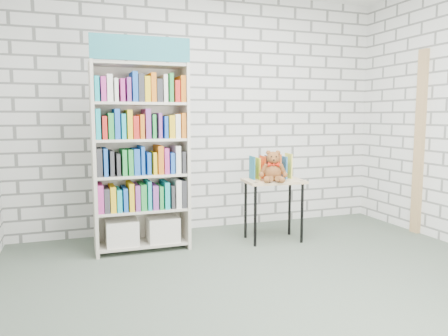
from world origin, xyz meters
name	(u,v)px	position (x,y,z in m)	size (l,w,h in m)	color
ground	(281,286)	(0.00, 0.00, 0.00)	(4.50, 4.50, 0.00)	#4A5649
room_shell	(285,59)	(0.00, 0.00, 1.78)	(4.52, 4.02, 2.81)	silver
bookshelf	(141,156)	(-0.89, 1.36, 0.96)	(0.94, 0.36, 2.10)	beige
display_table	(274,188)	(0.51, 1.21, 0.58)	(0.66, 0.48, 0.67)	tan
table_books	(270,167)	(0.52, 1.31, 0.80)	(0.45, 0.23, 0.26)	#206E8D
teddy_bear	(273,169)	(0.46, 1.12, 0.80)	(0.30, 0.29, 0.33)	brown
door_trim	(419,143)	(2.23, 0.95, 1.05)	(0.05, 0.12, 2.10)	tan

